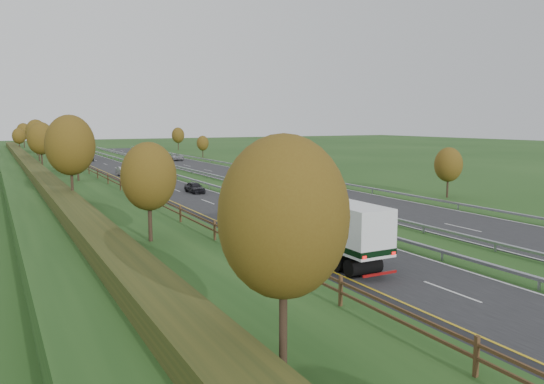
{
  "coord_description": "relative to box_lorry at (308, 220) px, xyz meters",
  "views": [
    {
      "loc": [
        -20.12,
        -20.7,
        9.11
      ],
      "look_at": [
        4.03,
        24.73,
        2.2
      ],
      "focal_mm": 35.0,
      "sensor_mm": 36.0,
      "label": 1
    }
  ],
  "objects": [
    {
      "name": "ground",
      "position": [
        9.01,
        45.09,
        -2.33
      ],
      "size": [
        400.0,
        400.0,
        0.0
      ],
      "primitive_type": "plane",
      "color": "#1E4017",
      "rests_on": "ground"
    },
    {
      "name": "near_carriageway",
      "position": [
        1.01,
        50.09,
        -2.31
      ],
      "size": [
        10.5,
        200.0,
        0.04
      ],
      "primitive_type": "cube",
      "color": "black",
      "rests_on": "ground"
    },
    {
      "name": "far_carriageway",
      "position": [
        17.51,
        50.09,
        -2.31
      ],
      "size": [
        10.5,
        200.0,
        0.04
      ],
      "primitive_type": "cube",
      "color": "black",
      "rests_on": "ground"
    },
    {
      "name": "hard_shoulder",
      "position": [
        -2.74,
        50.09,
        -2.31
      ],
      "size": [
        3.0,
        200.0,
        0.04
      ],
      "primitive_type": "cube",
      "color": "black",
      "rests_on": "ground"
    },
    {
      "name": "lane_markings",
      "position": [
        7.41,
        49.97,
        -2.28
      ],
      "size": [
        26.75,
        200.0,
        0.01
      ],
      "color": "silver",
      "rests_on": "near_carriageway"
    },
    {
      "name": "embankment_left",
      "position": [
        -11.99,
        50.09,
        -1.33
      ],
      "size": [
        12.0,
        200.0,
        2.0
      ],
      "primitive_type": "cube",
      "color": "#1E4017",
      "rests_on": "ground"
    },
    {
      "name": "hedge_left",
      "position": [
        -13.99,
        50.09,
        0.22
      ],
      "size": [
        2.2,
        180.0,
        1.1
      ],
      "primitive_type": "cube",
      "color": "#2B3515",
      "rests_on": "embankment_left"
    },
    {
      "name": "fence_left",
      "position": [
        -7.49,
        49.67,
        0.4
      ],
      "size": [
        0.12,
        189.06,
        1.2
      ],
      "color": "#422B19",
      "rests_on": "embankment_left"
    },
    {
      "name": "median_barrier_near",
      "position": [
        6.71,
        50.09,
        -1.72
      ],
      "size": [
        0.32,
        200.0,
        0.71
      ],
      "color": "#92949A",
      "rests_on": "ground"
    },
    {
      "name": "median_barrier_far",
      "position": [
        11.81,
        50.09,
        -1.72
      ],
      "size": [
        0.32,
        200.0,
        0.71
      ],
      "color": "#92949A",
      "rests_on": "ground"
    },
    {
      "name": "outer_barrier_far",
      "position": [
        23.31,
        50.09,
        -1.71
      ],
      "size": [
        0.32,
        200.0,
        0.71
      ],
      "color": "#92949A",
      "rests_on": "ground"
    },
    {
      "name": "trees_left",
      "position": [
        -11.64,
        46.72,
        4.04
      ],
      "size": [
        6.64,
        164.3,
        7.66
      ],
      "color": "#2D2116",
      "rests_on": "embankment_left"
    },
    {
      "name": "trees_far",
      "position": [
        30.8,
        79.3,
        1.92
      ],
      "size": [
        8.45,
        118.6,
        7.12
      ],
      "color": "#2D2116",
      "rests_on": "ground"
    },
    {
      "name": "box_lorry",
      "position": [
        0.0,
        0.0,
        0.0
      ],
      "size": [
        2.58,
        16.28,
        4.06
      ],
      "color": "black",
      "rests_on": "near_carriageway"
    },
    {
      "name": "road_tanker",
      "position": [
        0.31,
        99.52,
        -0.47
      ],
      "size": [
        2.4,
        11.22,
        3.46
      ],
      "color": "silver",
      "rests_on": "near_carriageway"
    },
    {
      "name": "car_dark_near",
      "position": [
        3.56,
        33.04,
        -1.6
      ],
      "size": [
        1.77,
        4.11,
        1.38
      ],
      "primitive_type": "imported",
      "rotation": [
        0.0,
        0.0,
        0.03
      ],
      "color": "black",
      "rests_on": "near_carriageway"
    },
    {
      "name": "car_silver_mid",
      "position": [
        0.26,
        58.42,
        -1.55
      ],
      "size": [
        1.8,
        4.56,
        1.48
      ],
      "primitive_type": "imported",
      "rotation": [
        0.0,
        0.0,
        0.05
      ],
      "color": "#9F9EA3",
      "rests_on": "near_carriageway"
    },
    {
      "name": "car_small_far",
      "position": [
        1.61,
        114.04,
        -1.62
      ],
      "size": [
        2.42,
        4.81,
        1.34
      ],
      "primitive_type": "imported",
      "rotation": [
        0.0,
        0.0,
        -0.12
      ],
      "color": "#141B3F",
      "rests_on": "near_carriageway"
    },
    {
      "name": "car_oncoming",
      "position": [
        18.42,
        88.44,
        -1.49
      ],
      "size": [
        3.21,
        6.0,
        1.6
      ],
      "primitive_type": "imported",
      "rotation": [
        0.0,
        0.0,
        3.24
      ],
      "color": "#9B9B9F",
      "rests_on": "far_carriageway"
    }
  ]
}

